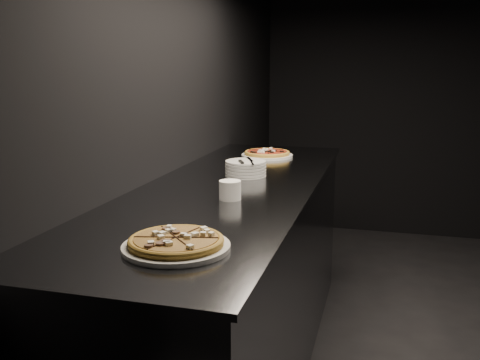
% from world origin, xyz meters
% --- Properties ---
extents(wall_left, '(0.02, 5.00, 2.80)m').
position_xyz_m(wall_left, '(-2.50, 0.00, 1.40)').
color(wall_left, black).
rests_on(wall_left, floor).
extents(counter, '(0.74, 2.44, 0.92)m').
position_xyz_m(counter, '(-2.13, 0.00, 0.46)').
color(counter, slate).
rests_on(counter, floor).
extents(pizza_mushroom, '(0.33, 0.33, 0.04)m').
position_xyz_m(pizza_mushroom, '(-2.04, -0.87, 0.94)').
color(pizza_mushroom, white).
rests_on(pizza_mushroom, counter).
extents(pizza_tomato, '(0.31, 0.31, 0.03)m').
position_xyz_m(pizza_tomato, '(-2.14, 0.77, 0.94)').
color(pizza_tomato, white).
rests_on(pizza_tomato, counter).
extents(plate_stack, '(0.19, 0.19, 0.07)m').
position_xyz_m(plate_stack, '(-2.12, 0.20, 0.96)').
color(plate_stack, white).
rests_on(plate_stack, counter).
extents(cutlery, '(0.08, 0.20, 0.01)m').
position_xyz_m(cutlery, '(-2.11, 0.19, 0.99)').
color(cutlery, '#B8BABF').
rests_on(cutlery, plate_stack).
extents(ramekin, '(0.09, 0.09, 0.08)m').
position_xyz_m(ramekin, '(-2.06, -0.27, 0.96)').
color(ramekin, white).
rests_on(ramekin, counter).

